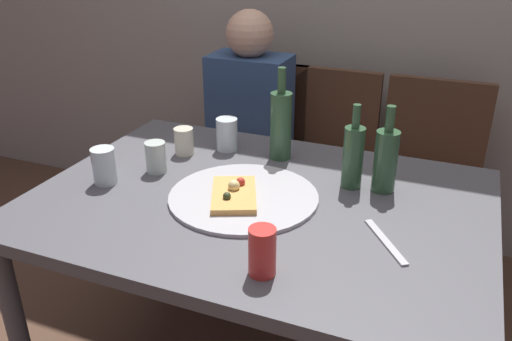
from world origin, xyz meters
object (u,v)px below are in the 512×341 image
wine_bottle (353,156)px  chair_left (255,146)px  beer_bottle (281,124)px  short_glass (104,166)px  table_knife (385,241)px  pizza_slice_last (234,193)px  dining_table (259,220)px  water_bottle (386,159)px  wine_glass (227,134)px  pizza_tray (244,197)px  tumbler_far (156,157)px  chair_middle (323,157)px  soda_can (262,252)px  tumbler_near (184,141)px  guest_in_sweater (242,132)px  chair_right (428,173)px

wine_bottle → chair_left: (-0.62, 0.71, -0.33)m
beer_bottle → chair_left: bearing=120.1°
wine_bottle → short_glass: wine_bottle is taller
table_knife → pizza_slice_last: bearing=47.2°
dining_table → pizza_slice_last: 0.13m
pizza_slice_last → water_bottle: bearing=30.6°
wine_glass → chair_left: 0.66m
pizza_tray → tumbler_far: bearing=169.0°
wine_glass → chair_middle: (0.22, 0.58, -0.29)m
short_glass → table_knife: size_ratio=0.53×
beer_bottle → soda_can: 0.69m
dining_table → tumbler_far: bearing=173.1°
beer_bottle → soda_can: size_ratio=2.66×
wine_bottle → tumbler_far: bearing=-167.6°
tumbler_near → chair_middle: chair_middle is taller
water_bottle → chair_middle: (-0.37, 0.70, -0.33)m
pizza_slice_last → short_glass: 0.43m
soda_can → table_knife: (0.25, 0.25, -0.06)m
tumbler_near → chair_left: (-0.00, 0.68, -0.28)m
wine_glass → tumbler_near: bearing=-142.9°
water_bottle → table_knife: water_bottle is taller
tumbler_far → table_knife: tumbler_far is taller
soda_can → guest_in_sweater: size_ratio=0.10×
pizza_tray → chair_middle: (0.01, 0.91, -0.24)m
soda_can → table_knife: 0.35m
water_bottle → beer_bottle: bearing=162.8°
pizza_slice_last → chair_right: size_ratio=0.28×
beer_bottle → chair_right: bearing=50.3°
tumbler_far → chair_left: size_ratio=0.12×
wine_bottle → chair_right: wine_bottle is taller
wine_bottle → chair_middle: 0.83m
water_bottle → short_glass: water_bottle is taller
short_glass → soda_can: soda_can is taller
water_bottle → wine_glass: bearing=168.9°
wine_bottle → tumbler_near: bearing=177.2°
pizza_slice_last → tumbler_near: tumbler_near is taller
wine_glass → pizza_slice_last: bearing=-62.0°
beer_bottle → wine_glass: (-0.21, -0.00, -0.07)m
short_glass → guest_in_sweater: size_ratio=0.10×
tumbler_near → chair_middle: bearing=63.2°
dining_table → short_glass: short_glass is taller
chair_middle → beer_bottle: bearing=89.1°
chair_right → guest_in_sweater: 0.84m
beer_bottle → chair_left: (-0.33, 0.58, -0.36)m
water_bottle → soda_can: bearing=-109.1°
water_bottle → guest_in_sweater: bearing=142.7°
chair_middle → guest_in_sweater: 0.40m
beer_bottle → table_knife: 0.62m
beer_bottle → tumbler_far: (-0.34, -0.27, -0.07)m
wine_bottle → beer_bottle: 0.31m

